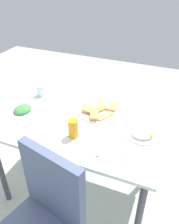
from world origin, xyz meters
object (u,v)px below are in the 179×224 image
object	(u,v)px
pide_platter	(100,110)
paper_napkin	(111,156)
dining_chair	(41,220)
drinking_glass	(41,91)
dining_table	(83,127)
salad_plate_greens	(143,133)
spoon	(110,158)
salad_plate_rice	(23,110)
soda_can	(73,128)
fork	(112,154)

from	to	relation	value
pide_platter	paper_napkin	xyz separation A→B (m)	(-0.23, 0.42, -0.01)
dining_chair	drinking_glass	size ratio (longest dim) A/B	10.18
dining_table	salad_plate_greens	size ratio (longest dim) A/B	5.42
drinking_glass	spoon	size ratio (longest dim) A/B	0.50
salad_plate_rice	soda_can	distance (m)	0.48
soda_can	drinking_glass	size ratio (longest dim) A/B	1.37
dining_chair	salad_plate_greens	distance (m)	0.79
salad_plate_rice	paper_napkin	bearing A→B (deg)	165.47
paper_napkin	spoon	bearing A→B (deg)	90.00
salad_plate_rice	drinking_glass	distance (m)	0.27
pide_platter	soda_can	distance (m)	0.34
salad_plate_greens	paper_napkin	xyz separation A→B (m)	(0.13, 0.26, -0.02)
soda_can	salad_plate_greens	bearing A→B (deg)	-156.50
soda_can	fork	size ratio (longest dim) A/B	0.72
salad_plate_rice	drinking_glass	size ratio (longest dim) A/B	2.35
pide_platter	drinking_glass	size ratio (longest dim) A/B	3.61
dining_table	salad_plate_rice	distance (m)	0.46
dining_table	spoon	size ratio (longest dim) A/B	6.58
pide_platter	spoon	size ratio (longest dim) A/B	1.80
salad_plate_rice	dining_table	bearing A→B (deg)	-167.58
pide_platter	paper_napkin	size ratio (longest dim) A/B	2.18
dining_table	salad_plate_rice	bearing A→B (deg)	12.42
dining_table	paper_napkin	bearing A→B (deg)	136.40
pide_platter	drinking_glass	xyz separation A→B (m)	(0.53, -0.05, 0.03)
salad_plate_greens	soda_can	xyz separation A→B (m)	(0.41, 0.18, 0.04)
dining_chair	pide_platter	xyz separation A→B (m)	(-0.03, -0.80, 0.22)
dining_table	dining_chair	size ratio (longest dim) A/B	1.29
dining_table	fork	size ratio (longest dim) A/B	6.89
soda_can	drinking_glass	xyz separation A→B (m)	(0.48, -0.38, -0.02)
salad_plate_greens	pide_platter	bearing A→B (deg)	-23.48
dining_table	drinking_glass	distance (m)	0.50
pide_platter	fork	size ratio (longest dim) A/B	1.89
fork	salad_plate_greens	bearing A→B (deg)	-121.96
dining_chair	spoon	size ratio (longest dim) A/B	5.08
drinking_glass	soda_can	bearing A→B (deg)	141.55
dining_table	salad_plate_greens	bearing A→B (deg)	176.32
salad_plate_greens	fork	bearing A→B (deg)	62.68
soda_can	paper_napkin	bearing A→B (deg)	162.89
pide_platter	paper_napkin	world-z (taller)	pide_platter
spoon	paper_napkin	bearing A→B (deg)	-94.53
salad_plate_rice	drinking_glass	bearing A→B (deg)	-88.11
pide_platter	fork	distance (m)	0.46
drinking_glass	fork	world-z (taller)	drinking_glass
dining_table	pide_platter	distance (m)	0.17
fork	dining_table	bearing A→B (deg)	-46.42
salad_plate_rice	paper_napkin	xyz separation A→B (m)	(-0.75, 0.19, -0.02)
dining_table	pide_platter	bearing A→B (deg)	-122.75
dining_table	fork	xyz separation A→B (m)	(-0.31, 0.27, 0.08)
paper_napkin	pide_platter	bearing A→B (deg)	-61.57
salad_plate_greens	fork	xyz separation A→B (m)	(0.13, 0.25, -0.01)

